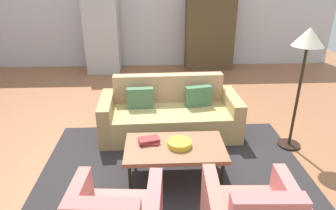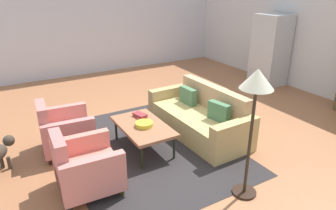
{
  "view_description": "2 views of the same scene",
  "coord_description": "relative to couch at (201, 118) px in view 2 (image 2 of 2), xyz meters",
  "views": [
    {
      "loc": [
        -0.02,
        -3.87,
        2.38
      ],
      "look_at": [
        0.16,
        -0.18,
        0.73
      ],
      "focal_mm": 32.56,
      "sensor_mm": 36.0,
      "label": 1
    },
    {
      "loc": [
        4.3,
        -2.66,
        2.64
      ],
      "look_at": [
        0.32,
        -0.34,
        0.74
      ],
      "focal_mm": 32.48,
      "sensor_mm": 36.0,
      "label": 2
    }
  ],
  "objects": [
    {
      "name": "fruit_bowl",
      "position": [
        0.06,
        -1.19,
        0.19
      ],
      "size": [
        0.29,
        0.29,
        0.07
      ],
      "primitive_type": "cylinder",
      "color": "gold",
      "rests_on": "coffee_table"
    },
    {
      "name": "couch",
      "position": [
        0.0,
        0.0,
        0.0
      ],
      "size": [
        2.13,
        0.96,
        0.86
      ],
      "rotation": [
        0.0,
        0.0,
        3.17
      ],
      "color": "tan",
      "rests_on": "ground"
    },
    {
      "name": "book_stack",
      "position": [
        -0.31,
        -1.09,
        0.18
      ],
      "size": [
        0.28,
        0.2,
        0.06
      ],
      "color": "maroon",
      "rests_on": "coffee_table"
    },
    {
      "name": "coffee_table",
      "position": [
        0.0,
        -1.19,
        0.12
      ],
      "size": [
        1.2,
        0.7,
        0.44
      ],
      "color": "black",
      "rests_on": "ground"
    },
    {
      "name": "area_rug",
      "position": [
        0.0,
        -1.14,
        -0.28
      ],
      "size": [
        3.4,
        2.6,
        0.01
      ],
      "primitive_type": "cube",
      "color": "#2C282A",
      "rests_on": "ground"
    },
    {
      "name": "wall_back",
      "position": [
        -0.21,
        3.74,
        1.11
      ],
      "size": [
        9.44,
        0.12,
        2.8
      ],
      "primitive_type": "cube",
      "color": "silver",
      "rests_on": "ground"
    },
    {
      "name": "armchair_left",
      "position": [
        -0.6,
        -2.35,
        0.06
      ],
      "size": [
        0.86,
        0.86,
        0.88
      ],
      "rotation": [
        0.0,
        0.0,
        -0.08
      ],
      "color": "#392C1C",
      "rests_on": "ground"
    },
    {
      "name": "armchair_right",
      "position": [
        0.6,
        -2.35,
        0.06
      ],
      "size": [
        0.83,
        0.83,
        0.88
      ],
      "rotation": [
        0.0,
        0.0,
        -0.04
      ],
      "color": "#2F2822",
      "rests_on": "ground"
    },
    {
      "name": "floor_lamp",
      "position": [
        1.73,
        -0.53,
        1.16
      ],
      "size": [
        0.4,
        0.4,
        1.72
      ],
      "color": "black",
      "rests_on": "ground"
    },
    {
      "name": "ground_plane",
      "position": [
        -0.21,
        -0.43,
        -0.29
      ],
      "size": [
        11.33,
        11.33,
        0.0
      ],
      "primitive_type": "plane",
      "color": "#A16540"
    },
    {
      "name": "wall_left",
      "position": [
        -4.93,
        -0.43,
        1.11
      ],
      "size": [
        0.12,
        8.35,
        2.8
      ],
      "primitive_type": "cube",
      "color": "silver",
      "rests_on": "ground"
    },
    {
      "name": "refrigerator",
      "position": [
        -1.47,
        3.29,
        0.64
      ],
      "size": [
        0.8,
        0.73,
        1.85
      ],
      "color": "#B7BABF",
      "rests_on": "ground"
    }
  ]
}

